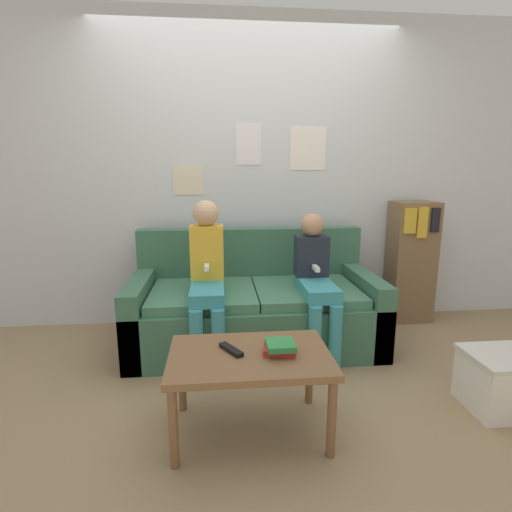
% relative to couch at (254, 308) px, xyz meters
% --- Properties ---
extents(ground_plane, '(10.00, 10.00, 0.00)m').
position_rel_couch_xyz_m(ground_plane, '(0.00, -0.58, -0.28)').
color(ground_plane, '#937A56').
extents(wall_back, '(8.00, 0.06, 2.60)m').
position_rel_couch_xyz_m(wall_back, '(0.00, 0.54, 1.02)').
color(wall_back, silver).
rests_on(wall_back, ground_plane).
extents(couch, '(1.86, 0.90, 0.86)m').
position_rel_couch_xyz_m(couch, '(0.00, 0.00, 0.00)').
color(couch, '#38664C').
rests_on(couch, ground_plane).
extents(coffee_table, '(0.81, 0.53, 0.44)m').
position_rel_couch_xyz_m(coffee_table, '(-0.13, -1.11, 0.10)').
color(coffee_table, brown).
rests_on(coffee_table, ground_plane).
extents(person_left, '(0.24, 0.60, 1.13)m').
position_rel_couch_xyz_m(person_left, '(-0.36, -0.20, 0.35)').
color(person_left, teal).
rests_on(person_left, ground_plane).
extents(person_right, '(0.24, 0.60, 1.02)m').
position_rel_couch_xyz_m(person_right, '(0.43, -0.22, 0.30)').
color(person_right, teal).
rests_on(person_right, ground_plane).
extents(tv_remote, '(0.12, 0.17, 0.02)m').
position_rel_couch_xyz_m(tv_remote, '(-0.22, -1.08, 0.17)').
color(tv_remote, black).
rests_on(tv_remote, coffee_table).
extents(book_stack, '(0.17, 0.14, 0.06)m').
position_rel_couch_xyz_m(book_stack, '(0.02, -1.13, 0.19)').
color(book_stack, red).
rests_on(book_stack, coffee_table).
extents(bookshelf, '(0.37, 0.29, 1.07)m').
position_rel_couch_xyz_m(bookshelf, '(1.44, 0.35, 0.26)').
color(bookshelf, brown).
rests_on(bookshelf, ground_plane).
extents(storage_box, '(0.42, 0.36, 0.33)m').
position_rel_couch_xyz_m(storage_box, '(1.32, -1.05, -0.11)').
color(storage_box, silver).
rests_on(storage_box, ground_plane).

